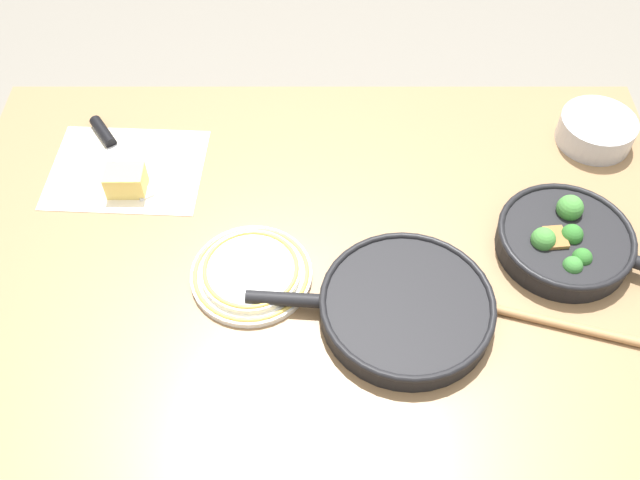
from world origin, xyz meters
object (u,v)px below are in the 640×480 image
(skillet_eggs, at_px, (405,307))
(skillet_broccoli, at_px, (567,239))
(wooden_spoon, at_px, (500,309))
(prep_bowl_steel, at_px, (595,129))
(grater_knife, at_px, (112,147))
(cheese_block, at_px, (125,182))
(dinner_plate_stack, at_px, (251,272))

(skillet_eggs, bearing_deg, skillet_broccoli, -151.22)
(wooden_spoon, xyz_separation_m, prep_bowl_steel, (0.26, 0.42, 0.02))
(grater_knife, height_order, cheese_block, cheese_block)
(skillet_eggs, height_order, dinner_plate_stack, skillet_eggs)
(skillet_eggs, xyz_separation_m, wooden_spoon, (0.16, 0.00, -0.01))
(skillet_broccoli, height_order, cheese_block, skillet_broccoli)
(skillet_broccoli, xyz_separation_m, skillet_eggs, (-0.30, -0.14, -0.01))
(cheese_block, bearing_deg, wooden_spoon, -22.54)
(skillet_broccoli, height_order, grater_knife, skillet_broccoli)
(dinner_plate_stack, bearing_deg, prep_bowl_steel, 26.80)
(dinner_plate_stack, bearing_deg, skillet_broccoli, 6.10)
(skillet_broccoli, distance_m, cheese_block, 0.82)
(cheese_block, height_order, dinner_plate_stack, cheese_block)
(skillet_broccoli, height_order, skillet_eggs, skillet_broccoli)
(skillet_eggs, relative_size, cheese_block, 5.63)
(skillet_eggs, distance_m, prep_bowl_steel, 0.59)
(dinner_plate_stack, bearing_deg, cheese_block, 140.66)
(skillet_broccoli, xyz_separation_m, prep_bowl_steel, (0.12, 0.28, -0.00))
(skillet_broccoli, bearing_deg, skillet_eggs, -130.45)
(skillet_eggs, xyz_separation_m, grater_knife, (-0.56, 0.39, -0.01))
(wooden_spoon, bearing_deg, cheese_block, -6.35)
(grater_knife, distance_m, dinner_plate_stack, 0.44)
(prep_bowl_steel, bearing_deg, cheese_block, -171.58)
(skillet_broccoli, xyz_separation_m, grater_knife, (-0.86, 0.26, -0.02))
(grater_knife, bearing_deg, skillet_broccoli, 39.61)
(skillet_broccoli, xyz_separation_m, wooden_spoon, (-0.14, -0.13, -0.02))
(skillet_broccoli, height_order, dinner_plate_stack, skillet_broccoli)
(skillet_broccoli, distance_m, wooden_spoon, 0.19)
(skillet_eggs, distance_m, grater_knife, 0.69)
(wooden_spoon, relative_size, prep_bowl_steel, 2.51)
(skillet_eggs, relative_size, prep_bowl_steel, 2.74)
(dinner_plate_stack, relative_size, prep_bowl_steel, 1.41)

